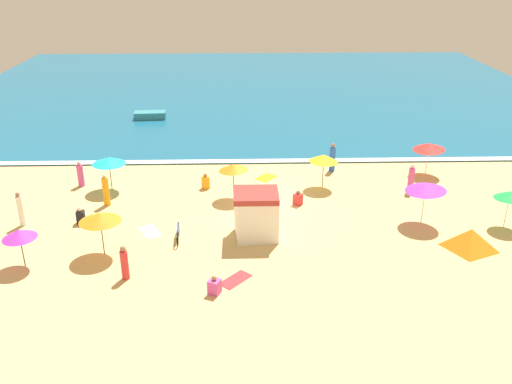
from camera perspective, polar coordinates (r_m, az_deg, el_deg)
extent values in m
plane|color=#D8B775|center=(31.75, 1.12, -0.88)|extent=(60.00, 60.00, 0.00)
cube|color=#196084|center=(58.33, -0.15, 10.78)|extent=(60.00, 44.00, 0.10)
cube|color=white|center=(37.52, 0.68, 3.30)|extent=(57.00, 0.70, 0.01)
cube|color=white|center=(27.31, 0.01, -2.68)|extent=(2.23, 2.06, 2.17)
cube|color=#A5332D|center=(26.79, 0.01, -0.32)|extent=(2.21, 2.02, 0.29)
cylinder|color=#4C3823|center=(33.40, 7.06, 2.17)|extent=(0.05, 0.05, 2.08)
cone|color=yellow|center=(33.09, 7.14, 3.56)|extent=(1.79, 1.78, 0.50)
cylinder|color=#4C3823|center=(27.07, -23.40, -5.49)|extent=(0.05, 0.05, 1.84)
cone|color=#B733C6|center=(26.73, -23.67, -4.06)|extent=(1.62, 1.61, 0.44)
cylinder|color=silver|center=(30.03, 17.20, -1.23)|extent=(0.05, 0.05, 2.19)
cone|color=#B733C6|center=(29.65, 17.42, 0.46)|extent=(2.19, 2.17, 0.52)
cylinder|color=#4C3823|center=(26.76, -15.88, -4.35)|extent=(0.05, 0.05, 2.11)
cone|color=orange|center=(26.35, -16.10, -2.61)|extent=(2.60, 2.61, 0.44)
cylinder|color=#4C3823|center=(33.94, -15.07, 1.84)|extent=(0.05, 0.05, 2.06)
cone|color=#19B7C6|center=(33.63, -15.23, 3.21)|extent=(2.36, 2.35, 0.47)
cylinder|color=silver|center=(31.25, 24.90, -1.67)|extent=(0.05, 0.05, 1.99)
cone|color=green|center=(30.93, 25.16, -0.26)|extent=(2.26, 2.27, 0.49)
cylinder|color=silver|center=(36.89, 17.58, 3.32)|extent=(0.05, 0.05, 2.06)
cone|color=red|center=(36.61, 17.75, 4.59)|extent=(2.67, 2.65, 0.60)
cylinder|color=#4C3823|center=(31.65, -2.37, 1.10)|extent=(0.05, 0.05, 2.09)
cone|color=orange|center=(31.31, -2.40, 2.62)|extent=(2.18, 2.17, 0.46)
pyramid|color=orange|center=(28.42, 21.61, -4.62)|extent=(2.57, 2.47, 1.09)
torus|color=black|center=(28.12, -8.17, -3.85)|extent=(0.11, 0.72, 0.72)
torus|color=black|center=(27.15, -8.26, -4.92)|extent=(0.11, 0.72, 0.72)
cube|color=blue|center=(27.53, -8.24, -3.97)|extent=(0.12, 0.88, 0.36)
cube|color=black|center=(30.43, -17.96, -2.54)|extent=(0.45, 0.45, 0.71)
sphere|color=beige|center=(30.24, -18.07, -1.74)|extent=(0.25, 0.25, 0.25)
cube|color=red|center=(31.19, 4.43, -0.76)|extent=(0.61, 0.61, 0.65)
sphere|color=brown|center=(31.02, 4.45, -0.04)|extent=(0.23, 0.23, 0.23)
cube|color=#D84CA5|center=(23.39, -4.38, -9.90)|extent=(0.63, 0.63, 0.65)
sphere|color=#9E6B47|center=(23.16, -4.42, -9.03)|extent=(0.22, 0.22, 0.22)
cylinder|color=red|center=(24.77, -13.65, -7.46)|extent=(0.35, 0.35, 1.40)
sphere|color=#9E6B47|center=(24.37, -13.83, -5.82)|extent=(0.26, 0.26, 0.26)
cylinder|color=#D84CA5|center=(35.16, -17.98, 1.67)|extent=(0.42, 0.42, 1.39)
sphere|color=#DBA884|center=(34.88, -18.14, 2.90)|extent=(0.25, 0.25, 0.25)
cylinder|color=#D84CA5|center=(33.91, 15.99, 1.24)|extent=(0.38, 0.38, 1.55)
sphere|color=beige|center=(33.59, 16.16, 2.63)|extent=(0.24, 0.24, 0.24)
cube|color=orange|center=(33.36, -5.32, 1.00)|extent=(0.51, 0.51, 0.76)
sphere|color=#9E6B47|center=(33.17, -5.35, 1.77)|extent=(0.24, 0.24, 0.24)
cylinder|color=orange|center=(31.98, -15.50, 0.05)|extent=(0.43, 0.43, 1.68)
sphere|color=beige|center=(31.63, -15.69, 1.61)|extent=(0.23, 0.23, 0.23)
cylinder|color=white|center=(31.10, -23.51, -1.84)|extent=(0.43, 0.43, 1.69)
sphere|color=#9E6B47|center=(30.73, -23.80, -0.23)|extent=(0.24, 0.24, 0.24)
cylinder|color=blue|center=(36.09, 8.03, 3.45)|extent=(0.54, 0.54, 1.68)
sphere|color=#9E6B47|center=(35.77, 8.12, 4.88)|extent=(0.25, 0.25, 0.25)
cube|color=red|center=(24.36, -2.18, -9.21)|extent=(1.59, 1.65, 0.01)
cube|color=white|center=(28.80, -11.09, -4.09)|extent=(1.41, 1.69, 0.01)
cube|color=orange|center=(34.92, 1.06, 1.52)|extent=(1.59, 1.63, 0.01)
cube|color=teal|center=(48.24, -11.07, 7.95)|extent=(2.72, 1.34, 0.59)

